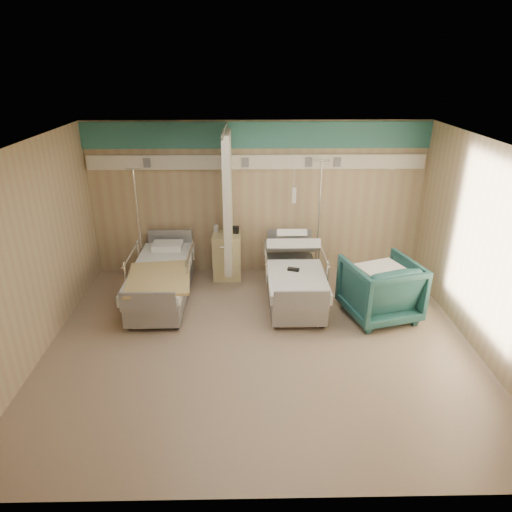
# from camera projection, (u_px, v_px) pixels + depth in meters

# --- Properties ---
(ground) EXTENTS (6.00, 5.00, 0.00)m
(ground) POSITION_uv_depth(u_px,v_px,m) (260.00, 344.00, 6.52)
(ground) COLOR gray
(ground) RESTS_ON ground
(room_walls) EXTENTS (6.04, 5.04, 2.82)m
(room_walls) POSITION_uv_depth(u_px,v_px,m) (258.00, 214.00, 6.01)
(room_walls) COLOR tan
(room_walls) RESTS_ON ground
(bed_right) EXTENTS (1.00, 2.16, 0.63)m
(bed_right) POSITION_uv_depth(u_px,v_px,m) (294.00, 283.00, 7.60)
(bed_right) COLOR silver
(bed_right) RESTS_ON ground
(bed_left) EXTENTS (1.00, 2.16, 0.63)m
(bed_left) POSITION_uv_depth(u_px,v_px,m) (162.00, 284.00, 7.56)
(bed_left) COLOR silver
(bed_left) RESTS_ON ground
(bedside_cabinet) EXTENTS (0.50, 0.48, 0.85)m
(bedside_cabinet) POSITION_uv_depth(u_px,v_px,m) (227.00, 256.00, 8.36)
(bedside_cabinet) COLOR #DAC888
(bedside_cabinet) RESTS_ON ground
(visitor_armchair) EXTENTS (1.26, 1.28, 0.95)m
(visitor_armchair) POSITION_uv_depth(u_px,v_px,m) (380.00, 289.00, 7.06)
(visitor_armchair) COLOR #215453
(visitor_armchair) RESTS_ON ground
(waffle_blanket) EXTENTS (0.82, 0.78, 0.07)m
(waffle_blanket) POSITION_uv_depth(u_px,v_px,m) (384.00, 259.00, 6.83)
(waffle_blanket) COLOR silver
(waffle_blanket) RESTS_ON visitor_armchair
(iv_stand_right) EXTENTS (0.39, 0.39, 2.18)m
(iv_stand_right) POSITION_uv_depth(u_px,v_px,m) (316.00, 253.00, 8.41)
(iv_stand_right) COLOR silver
(iv_stand_right) RESTS_ON ground
(iv_stand_left) EXTENTS (0.37, 0.37, 2.07)m
(iv_stand_left) POSITION_uv_depth(u_px,v_px,m) (142.00, 259.00, 8.25)
(iv_stand_left) COLOR silver
(iv_stand_left) RESTS_ON ground
(call_remote) EXTENTS (0.20, 0.14, 0.04)m
(call_remote) POSITION_uv_depth(u_px,v_px,m) (293.00, 269.00, 7.29)
(call_remote) COLOR black
(call_remote) RESTS_ON bed_right
(tan_blanket) EXTENTS (1.07, 1.29, 0.04)m
(tan_blanket) POSITION_uv_depth(u_px,v_px,m) (159.00, 278.00, 7.01)
(tan_blanket) COLOR tan
(tan_blanket) RESTS_ON bed_left
(toiletry_bag) EXTENTS (0.22, 0.15, 0.11)m
(toiletry_bag) POSITION_uv_depth(u_px,v_px,m) (233.00, 230.00, 8.24)
(toiletry_bag) COLOR black
(toiletry_bag) RESTS_ON bedside_cabinet
(white_cup) EXTENTS (0.12, 0.12, 0.13)m
(white_cup) POSITION_uv_depth(u_px,v_px,m) (216.00, 229.00, 8.27)
(white_cup) COLOR white
(white_cup) RESTS_ON bedside_cabinet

